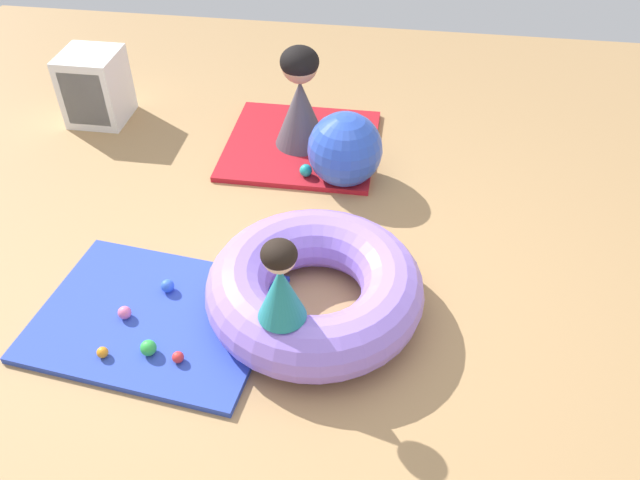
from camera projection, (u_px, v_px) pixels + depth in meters
The scene contains 14 objects.
ground_plane at pixel (292, 305), 3.68m from camera, with size 8.00×8.00×0.00m, color tan.
gym_mat_far_left at pixel (155, 317), 3.58m from camera, with size 1.28×0.98×0.04m, color #2D47B7.
gym_mat_near_right at pixel (301, 145), 4.92m from camera, with size 1.13×1.11×0.04m, color #B21923.
inflatable_cushion at pixel (315, 289), 3.54m from camera, with size 1.21×1.21×0.35m, color #9975EA.
child_in_teal at pixel (281, 282), 3.01m from camera, with size 0.31×0.31×0.47m.
adult_seated at pixel (300, 99), 4.66m from camera, with size 0.44×0.44×0.77m.
play_ball_red at pixel (178, 357), 3.31m from camera, with size 0.06×0.06×0.06m, color red.
play_ball_orange at pixel (102, 352), 3.33m from camera, with size 0.06×0.06×0.06m, color orange.
play_ball_teal at pixel (306, 170), 4.55m from camera, with size 0.09×0.09×0.09m, color teal.
play_ball_blue at pixel (168, 286), 3.69m from camera, with size 0.08×0.08×0.08m, color blue.
play_ball_pink at pixel (125, 313), 3.53m from camera, with size 0.07×0.07×0.07m, color pink.
play_ball_green at pixel (148, 348), 3.34m from camera, with size 0.09×0.09×0.09m, color green.
exercise_ball_large at pixel (345, 149), 4.43m from camera, with size 0.52×0.52×0.52m, color blue.
storage_cube at pixel (94, 88), 5.06m from camera, with size 0.44×0.44×0.56m.
Camera 1 is at (0.53, -2.47, 2.70)m, focal length 35.92 mm.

